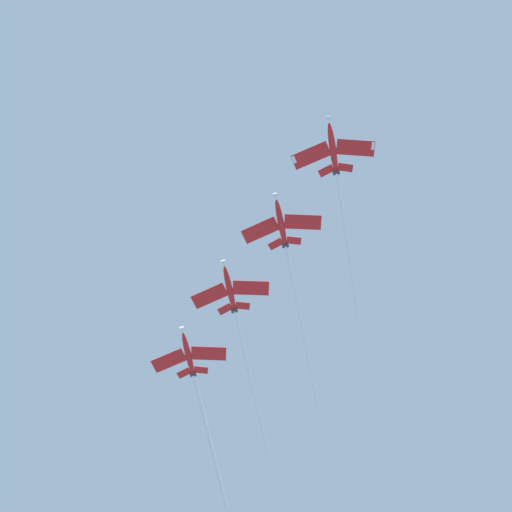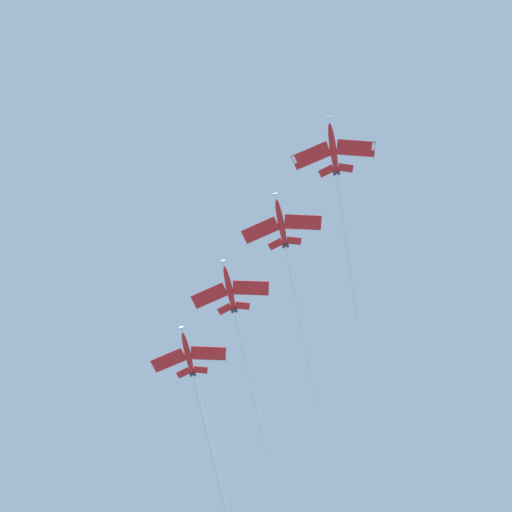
{
  "view_description": "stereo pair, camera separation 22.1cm",
  "coord_description": "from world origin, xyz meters",
  "px_view_note": "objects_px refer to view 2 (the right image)",
  "views": [
    {
      "loc": [
        2.56,
        -16.75,
        1.61
      ],
      "look_at": [
        -56.08,
        13.73,
        154.79
      ],
      "focal_mm": 47.48,
      "sensor_mm": 36.0,
      "label": 1
    },
    {
      "loc": [
        2.46,
        -16.94,
        1.61
      ],
      "look_at": [
        -56.08,
        13.73,
        154.79
      ],
      "focal_mm": 47.48,
      "sensor_mm": 36.0,
      "label": 2
    }
  ],
  "objects_px": {
    "jet_second": "(289,262)",
    "jet_third": "(237,323)",
    "jet_lead": "(338,181)",
    "jet_fourth": "(198,397)"
  },
  "relations": [
    {
      "from": "jet_second",
      "to": "jet_third",
      "type": "relative_size",
      "value": 1.08
    },
    {
      "from": "jet_lead",
      "to": "jet_third",
      "type": "distance_m",
      "value": 43.54
    },
    {
      "from": "jet_third",
      "to": "jet_fourth",
      "type": "distance_m",
      "value": 23.68
    },
    {
      "from": "jet_second",
      "to": "jet_third",
      "type": "bearing_deg",
      "value": -167.61
    },
    {
      "from": "jet_lead",
      "to": "jet_fourth",
      "type": "xyz_separation_m",
      "value": [
        -66.6,
        -4.14,
        -6.67
      ]
    },
    {
      "from": "jet_second",
      "to": "jet_fourth",
      "type": "distance_m",
      "value": 43.66
    },
    {
      "from": "jet_third",
      "to": "jet_fourth",
      "type": "height_order",
      "value": "jet_third"
    },
    {
      "from": "jet_lead",
      "to": "jet_fourth",
      "type": "distance_m",
      "value": 67.06
    },
    {
      "from": "jet_lead",
      "to": "jet_fourth",
      "type": "bearing_deg",
      "value": -176.45
    },
    {
      "from": "jet_third",
      "to": "jet_lead",
      "type": "bearing_deg",
      "value": 6.4
    }
  ]
}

